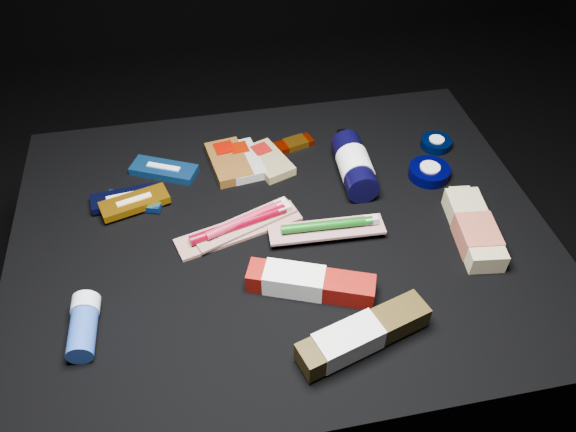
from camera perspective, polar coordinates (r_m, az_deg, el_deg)
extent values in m
plane|color=black|center=(1.35, -0.56, -13.09)|extent=(3.00, 3.00, 0.00)
cube|color=black|center=(1.19, -0.62, -7.97)|extent=(0.98, 0.78, 0.40)
cube|color=#164F9A|center=(1.18, -12.48, 4.60)|extent=(0.14, 0.10, 0.02)
cube|color=silver|center=(1.18, -12.49, 4.64)|extent=(0.07, 0.04, 0.02)
cube|color=navy|center=(1.12, -15.36, 1.44)|extent=(0.12, 0.07, 0.01)
cube|color=white|center=(1.12, -15.37, 1.47)|extent=(0.06, 0.03, 0.01)
cube|color=black|center=(1.12, -16.34, 1.72)|extent=(0.13, 0.06, 0.01)
cube|color=beige|center=(1.12, -16.35, 1.76)|extent=(0.06, 0.02, 0.02)
cube|color=#B56F0A|center=(1.10, -15.31, 1.33)|extent=(0.14, 0.08, 0.01)
cube|color=silver|center=(1.10, -15.32, 1.37)|extent=(0.07, 0.03, 0.02)
cube|color=brown|center=(1.17, -6.04, 5.48)|extent=(0.09, 0.14, 0.02)
cube|color=#7F0600|center=(1.20, -6.48, 6.52)|extent=(0.04, 0.04, 0.02)
cube|color=#A6A69F|center=(1.17, -4.54, 5.61)|extent=(0.08, 0.13, 0.02)
cube|color=#6D0F00|center=(1.19, -4.96, 6.57)|extent=(0.04, 0.04, 0.02)
cube|color=olive|center=(1.17, -1.99, 5.63)|extent=(0.10, 0.13, 0.02)
cube|color=maroon|center=(1.19, -2.73, 6.48)|extent=(0.04, 0.04, 0.02)
cube|color=#801100|center=(1.21, -0.01, 7.17)|extent=(0.12, 0.06, 0.01)
cube|color=#B06810|center=(1.22, 0.78, 7.44)|extent=(0.05, 0.05, 0.01)
cylinder|color=black|center=(1.13, 6.75, 5.12)|extent=(0.07, 0.16, 0.06)
cylinder|color=white|center=(1.13, 6.82, 5.02)|extent=(0.07, 0.07, 0.06)
cylinder|color=black|center=(1.20, 5.77, 7.80)|extent=(0.02, 0.02, 0.02)
cube|color=black|center=(1.22, 5.53, 8.14)|extent=(0.02, 0.03, 0.01)
cylinder|color=black|center=(1.26, 14.80, 7.18)|extent=(0.07, 0.07, 0.02)
cylinder|color=white|center=(1.26, 14.81, 7.22)|extent=(0.03, 0.03, 0.02)
cylinder|color=black|center=(1.17, 14.14, 4.36)|extent=(0.08, 0.08, 0.02)
cylinder|color=silver|center=(1.17, 14.15, 4.42)|extent=(0.04, 0.04, 0.03)
cube|color=tan|center=(1.07, 18.32, -1.22)|extent=(0.09, 0.19, 0.04)
cube|color=#A4503B|center=(1.05, 18.64, -1.92)|extent=(0.08, 0.09, 0.04)
cube|color=tan|center=(1.13, 16.99, 2.09)|extent=(0.04, 0.02, 0.03)
cylinder|color=#23469E|center=(0.92, -20.16, -11.18)|extent=(0.04, 0.08, 0.04)
cylinder|color=silver|center=(0.95, -19.86, -8.56)|extent=(0.05, 0.03, 0.04)
cube|color=#B3ACA6|center=(1.03, -4.99, -1.40)|extent=(0.24, 0.11, 0.01)
cylinder|color=#6A0011|center=(1.02, -5.03, -0.87)|extent=(0.18, 0.07, 0.02)
cube|color=silver|center=(1.05, -0.45, 0.74)|extent=(0.03, 0.02, 0.01)
cube|color=#ABA6A0|center=(1.04, -4.36, -0.81)|extent=(0.20, 0.12, 0.01)
cylinder|color=#AB1B38|center=(1.03, -4.40, -0.36)|extent=(0.15, 0.07, 0.02)
cube|color=white|center=(1.05, -0.76, 1.27)|extent=(0.03, 0.02, 0.01)
cube|color=beige|center=(1.01, 3.95, -1.39)|extent=(0.21, 0.06, 0.01)
cylinder|color=#0B4F0E|center=(1.01, 3.99, -0.91)|extent=(0.17, 0.02, 0.02)
cube|color=beige|center=(1.02, 8.44, -0.38)|extent=(0.02, 0.01, 0.01)
cube|color=maroon|center=(0.93, 2.31, -6.85)|extent=(0.21, 0.12, 0.04)
cube|color=silver|center=(0.93, 0.63, -6.55)|extent=(0.11, 0.08, 0.04)
cube|color=#32260C|center=(0.87, 7.70, -11.82)|extent=(0.22, 0.11, 0.04)
cube|color=#B8B8B4|center=(0.86, 6.11, -12.53)|extent=(0.11, 0.08, 0.04)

